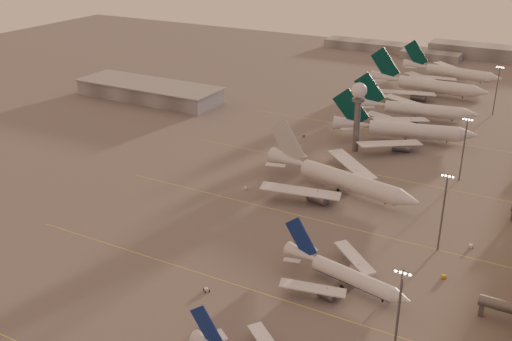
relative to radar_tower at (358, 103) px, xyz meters
The scene contains 22 objects.
ground 121.92m from the radar_tower, 92.39° to the right, with size 700.00×700.00×0.00m, color #575454.
taxiway_markings 71.83m from the radar_tower, 68.66° to the right, with size 180.00×185.25×0.02m.
hangar 127.68m from the radar_tower, behind, with size 82.00×27.00×8.50m.
radar_tower is the anchor object (origin of this frame).
mast_a 131.38m from the radar_tower, 66.17° to the right, with size 3.60×0.56×25.00m.
mast_b 82.32m from the radar_tower, 52.43° to the right, with size 3.60×0.56×25.00m.
mast_c 46.66m from the radar_tower, 12.53° to the right, with size 3.60×0.56×25.00m.
mast_d 91.11m from the radar_tower, 61.74° to the left, with size 3.60×0.56×25.00m.
distant_horizon 205.86m from the radar_tower, 90.67° to the left, with size 165.00×37.50×9.00m.
narrowbody_mid 103.33m from the radar_tower, 71.49° to the right, with size 39.23×30.99×15.51m.
widebody_white 45.69m from the radar_tower, 77.52° to the right, with size 62.60×49.64×22.32m.
greentail_a 30.57m from the radar_tower, 54.79° to the left, with size 61.23×48.84×22.69m.
greentail_b 57.32m from the radar_tower, 78.77° to the left, with size 59.25×47.47×21.66m.
greentail_c 100.74m from the radar_tower, 87.02° to the left, with size 66.04×53.28×23.98m.
greentail_d 138.71m from the radar_tower, 85.94° to the left, with size 60.41×48.49×22.00m.
gsv_tug_mid 118.22m from the radar_tower, 89.42° to the right, with size 3.74×3.54×0.93m.
gsv_truck_b 98.94m from the radar_tower, 55.11° to the right, with size 5.68×3.28×2.16m.
gsv_truck_c 62.86m from the radar_tower, 110.71° to the right, with size 5.30×3.95×2.03m.
gsv_catering_b 85.31m from the radar_tower, 45.13° to the right, with size 5.25×3.04×4.06m.
gsv_tug_far 29.24m from the radar_tower, 68.30° to the right, with size 3.87×3.68×0.96m.
gsv_truck_d 33.34m from the radar_tower, 168.20° to the left, with size 2.25×5.33×2.10m.
gsv_tug_hangar 60.29m from the radar_tower, 47.60° to the left, with size 3.85×3.21×0.95m.
Camera 1 is at (82.17, -107.02, 92.59)m, focal length 42.00 mm.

